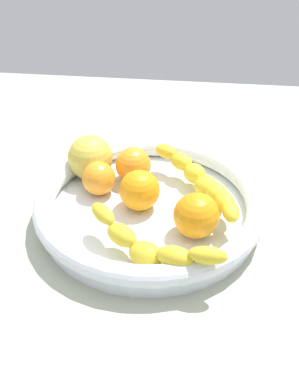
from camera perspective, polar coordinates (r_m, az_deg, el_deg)
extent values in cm
cube|color=#AAAF98|center=(72.96, 0.00, -4.22)|extent=(120.00, 120.00, 3.00)
cylinder|color=white|center=(71.39, 0.00, -2.65)|extent=(33.97, 33.97, 2.06)
torus|color=white|center=(69.85, 0.00, -1.00)|extent=(36.10, 36.10, 3.03)
ellipsoid|color=yellow|center=(64.15, 10.36, -2.46)|extent=(3.01, 4.52, 2.45)
ellipsoid|color=yellow|center=(67.12, 9.64, -1.28)|extent=(3.97, 4.87, 2.89)
ellipsoid|color=yellow|center=(69.99, 8.59, -0.23)|extent=(4.81, 5.24, 3.33)
ellipsoid|color=yellow|center=(72.71, 7.27, 0.66)|extent=(5.48, 5.61, 3.76)
ellipsoid|color=yellow|center=(74.42, 5.79, 2.37)|extent=(5.31, 5.36, 3.33)
ellipsoid|color=yellow|center=(75.97, 4.08, 3.89)|extent=(5.10, 4.89, 2.89)
ellipsoid|color=yellow|center=(77.32, 2.18, 5.22)|extent=(4.88, 4.23, 2.45)
ellipsoid|color=yellow|center=(62.80, -5.98, -2.78)|extent=(5.09, 5.22, 2.31)
ellipsoid|color=yellow|center=(60.98, -3.57, -5.52)|extent=(5.76, 5.29, 2.94)
ellipsoid|color=yellow|center=(59.84, -0.46, -8.02)|extent=(6.01, 5.29, 3.56)
ellipsoid|color=yellow|center=(57.76, 3.27, -8.31)|extent=(5.51, 3.97, 2.94)
ellipsoid|color=yellow|center=(56.52, 7.47, -8.04)|extent=(5.04, 2.45, 2.31)
sphere|color=orange|center=(68.94, -1.30, 0.16)|extent=(6.39, 6.39, 6.39)
sphere|color=orange|center=(73.03, -6.52, 1.75)|extent=(5.57, 5.57, 5.57)
sphere|color=orange|center=(75.60, -2.09, 3.46)|extent=(6.07, 6.07, 6.07)
sphere|color=orange|center=(64.06, 6.00, -3.02)|extent=(6.66, 6.66, 6.66)
sphere|color=gold|center=(76.70, -7.57, 4.37)|extent=(7.70, 7.70, 7.70)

